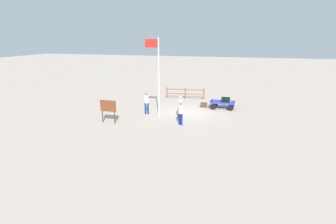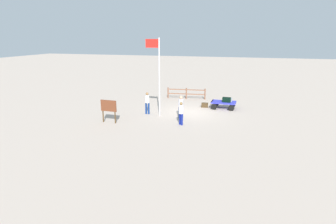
{
  "view_description": "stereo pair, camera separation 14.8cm",
  "coord_description": "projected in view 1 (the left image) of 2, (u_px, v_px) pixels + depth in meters",
  "views": [
    {
      "loc": [
        -4.4,
        20.93,
        5.69
      ],
      "look_at": [
        -0.14,
        6.0,
        1.55
      ],
      "focal_mm": 30.7,
      "sensor_mm": 36.0,
      "label": 1
    },
    {
      "loc": [
        -4.54,
        20.89,
        5.69
      ],
      "look_at": [
        -0.14,
        6.0,
        1.55
      ],
      "focal_mm": 30.7,
      "sensor_mm": 36.0,
      "label": 2
    }
  ],
  "objects": [
    {
      "name": "wooden_fence",
      "position": [
        185.0,
        93.0,
        26.6
      ],
      "size": [
        3.55,
        0.47,
        1.0
      ],
      "color": "brown",
      "rests_on": "ground"
    },
    {
      "name": "suitcase_navy",
      "position": [
        204.0,
        105.0,
        23.55
      ],
      "size": [
        0.58,
        0.43,
        0.35
      ],
      "color": "#45321C",
      "rests_on": "ground"
    },
    {
      "name": "worker_lead",
      "position": [
        181.0,
        112.0,
        18.72
      ],
      "size": [
        0.42,
        0.42,
        1.54
      ],
      "color": "navy",
      "rests_on": "ground"
    },
    {
      "name": "signboard",
      "position": [
        108.0,
        108.0,
        19.11
      ],
      "size": [
        1.15,
        0.12,
        1.55
      ],
      "color": "#4C3319",
      "rests_on": "ground"
    },
    {
      "name": "suitcase_grey",
      "position": [
        228.0,
        99.0,
        23.08
      ],
      "size": [
        0.52,
        0.43,
        0.3
      ],
      "color": "gray",
      "rests_on": "luggage_cart"
    },
    {
      "name": "luggage_cart",
      "position": [
        222.0,
        103.0,
        23.09
      ],
      "size": [
        1.93,
        1.33,
        0.57
      ],
      "color": "#3135C9",
      "rests_on": "ground"
    },
    {
      "name": "worker_trailing",
      "position": [
        180.0,
        105.0,
        20.27
      ],
      "size": [
        0.42,
        0.42,
        1.6
      ],
      "color": "navy",
      "rests_on": "ground"
    },
    {
      "name": "ground_plane",
      "position": [
        188.0,
        112.0,
        22.08
      ],
      "size": [
        120.0,
        120.0,
        0.0
      ],
      "primitive_type": "plane",
      "color": "#B7A595"
    },
    {
      "name": "worker_supervisor",
      "position": [
        147.0,
        102.0,
        21.29
      ],
      "size": [
        0.34,
        0.34,
        1.64
      ],
      "color": "navy",
      "rests_on": "ground"
    },
    {
      "name": "flagpole",
      "position": [
        157.0,
        70.0,
        20.21
      ],
      "size": [
        1.04,
        0.1,
        5.57
      ],
      "color": "silver",
      "rests_on": "ground"
    },
    {
      "name": "suitcase_maroon",
      "position": [
        226.0,
        100.0,
        22.82
      ],
      "size": [
        0.65,
        0.38,
        0.38
      ],
      "color": "black",
      "rests_on": "luggage_cart"
    }
  ]
}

